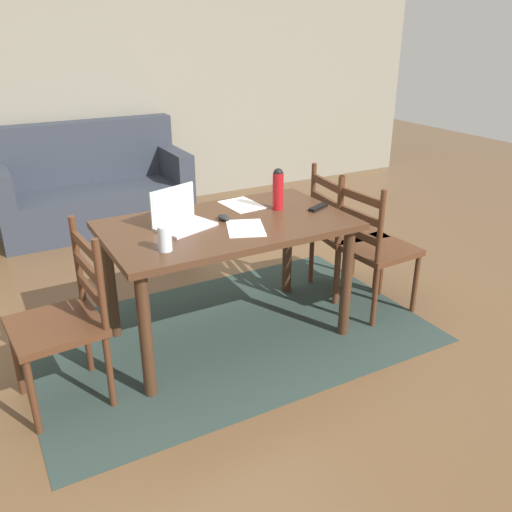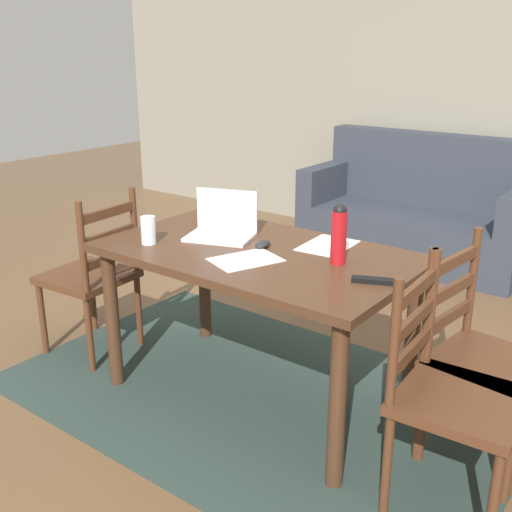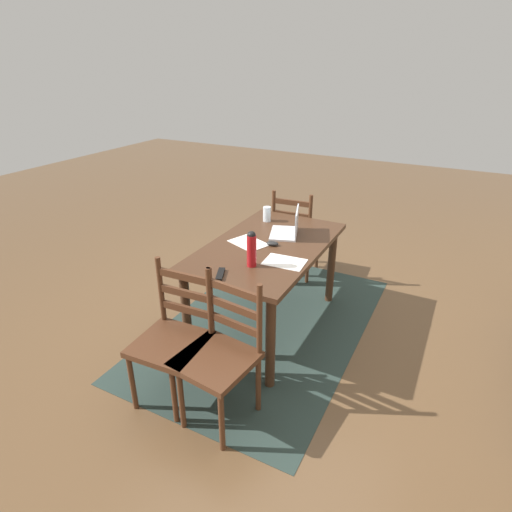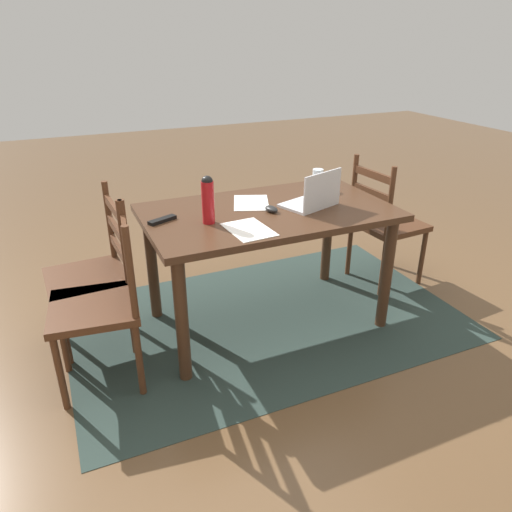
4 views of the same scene
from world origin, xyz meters
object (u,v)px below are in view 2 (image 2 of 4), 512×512
object	(u,v)px
tv_remote	(373,280)
dining_table	(257,271)
chair_left_near	(93,276)
computer_mouse	(262,244)
water_bottle	(339,233)
laptop	(223,225)
drinking_glass	(148,230)
couch	(418,215)
chair_right_far	(481,359)
chair_right_near	(450,395)

from	to	relation	value
tv_remote	dining_table	bearing A→B (deg)	61.81
chair_left_near	computer_mouse	world-z (taller)	chair_left_near
dining_table	water_bottle	size ratio (longest dim) A/B	5.51
tv_remote	laptop	bearing A→B (deg)	58.51
dining_table	drinking_glass	xyz separation A→B (m)	(-0.47, -0.24, 0.17)
couch	water_bottle	world-z (taller)	water_bottle
computer_mouse	tv_remote	xyz separation A→B (m)	(0.63, -0.10, -0.01)
dining_table	tv_remote	world-z (taller)	tv_remote
couch	chair_right_far	bearing A→B (deg)	-61.63
drinking_glass	chair_right_far	bearing A→B (deg)	15.44
couch	laptop	xyz separation A→B (m)	(-0.02, -2.46, 0.48)
tv_remote	water_bottle	bearing A→B (deg)	39.21
chair_left_near	laptop	bearing A→B (deg)	17.90
couch	chair_left_near	bearing A→B (deg)	-106.01
chair_left_near	chair_right_far	distance (m)	2.08
couch	tv_remote	bearing A→B (deg)	-71.32
tv_remote	drinking_glass	bearing A→B (deg)	76.08
chair_right_far	chair_right_near	xyz separation A→B (m)	(-0.00, -0.35, 0.00)
chair_right_far	chair_right_near	size ratio (longest dim) A/B	1.00
chair_right_near	drinking_glass	xyz separation A→B (m)	(-1.50, -0.06, 0.38)
chair_left_near	tv_remote	world-z (taller)	chair_left_near
chair_left_near	drinking_glass	xyz separation A→B (m)	(0.55, -0.07, 0.38)
couch	drinking_glass	bearing A→B (deg)	-94.67
laptop	drinking_glass	bearing A→B (deg)	-123.36
couch	computer_mouse	bearing A→B (deg)	-84.41
chair_right_far	computer_mouse	xyz separation A→B (m)	(-1.03, -0.13, 0.33)
dining_table	laptop	distance (m)	0.32
drinking_glass	computer_mouse	xyz separation A→B (m)	(0.47, 0.28, -0.05)
water_bottle	computer_mouse	distance (m)	0.42
chair_right_near	couch	xyz separation A→B (m)	(-1.27, 2.71, -0.11)
chair_left_near	chair_right_far	bearing A→B (deg)	9.59
dining_table	tv_remote	xyz separation A→B (m)	(0.63, -0.05, 0.12)
chair_right_far	drinking_glass	world-z (taller)	chair_right_far
chair_right_near	laptop	world-z (taller)	laptop
chair_right_far	couch	bearing A→B (deg)	118.37
dining_table	chair_right_near	bearing A→B (deg)	-9.67
chair_left_near	couch	distance (m)	2.81
laptop	computer_mouse	xyz separation A→B (m)	(0.27, -0.03, -0.04)
chair_right_far	water_bottle	distance (m)	0.78
chair_right_far	drinking_glass	xyz separation A→B (m)	(-1.50, -0.41, 0.38)
couch	chair_right_near	bearing A→B (deg)	-64.84
dining_table	water_bottle	world-z (taller)	water_bottle
chair_right_near	laptop	size ratio (longest dim) A/B	2.53
laptop	chair_right_near	bearing A→B (deg)	-10.89
water_bottle	couch	bearing A→B (deg)	104.59
tv_remote	chair_left_near	bearing A→B (deg)	70.60
dining_table	couch	world-z (taller)	couch
dining_table	drinking_glass	bearing A→B (deg)	-153.49
chair_left_near	water_bottle	bearing A→B (deg)	9.50
chair_right_near	tv_remote	distance (m)	0.53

